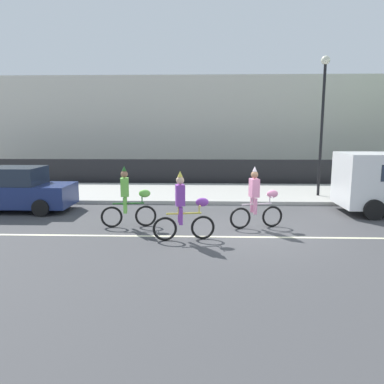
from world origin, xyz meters
TOP-DOWN VIEW (x-y plane):
  - ground_plane at (0.00, 0.00)m, footprint 80.00×80.00m
  - road_centre_line at (0.00, -0.50)m, footprint 36.00×0.14m
  - sidewalk_curb at (0.00, 6.50)m, footprint 60.00×5.00m
  - fence_line at (0.00, 9.40)m, footprint 40.00×0.08m
  - building_backdrop at (-2.46, 18.00)m, footprint 28.00×8.00m
  - parade_cyclist_lime at (-3.77, 0.50)m, footprint 1.71×0.53m
  - parade_cyclist_purple at (-1.98, -0.83)m, footprint 1.71×0.53m
  - parade_cyclist_pink at (0.19, 0.52)m, footprint 1.68×0.60m
  - parked_car_navy at (-8.45, 2.69)m, footprint 4.10×1.92m
  - street_lamp_post at (3.55, 5.55)m, footprint 0.36×0.36m

SIDE VIEW (x-z plane):
  - ground_plane at x=0.00m, z-range 0.00..0.00m
  - road_centre_line at x=0.00m, z-range 0.00..0.01m
  - sidewalk_curb at x=0.00m, z-range 0.00..0.15m
  - fence_line at x=0.00m, z-range 0.00..1.40m
  - parked_car_navy at x=-8.45m, z-range -0.04..1.60m
  - parade_cyclist_lime at x=-3.77m, z-range -0.12..1.80m
  - parade_cyclist_purple at x=-1.98m, z-range -0.12..1.80m
  - parade_cyclist_pink at x=0.19m, z-range -0.12..1.80m
  - building_backdrop at x=-2.46m, z-range 0.00..6.45m
  - street_lamp_post at x=3.55m, z-range 1.06..6.92m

